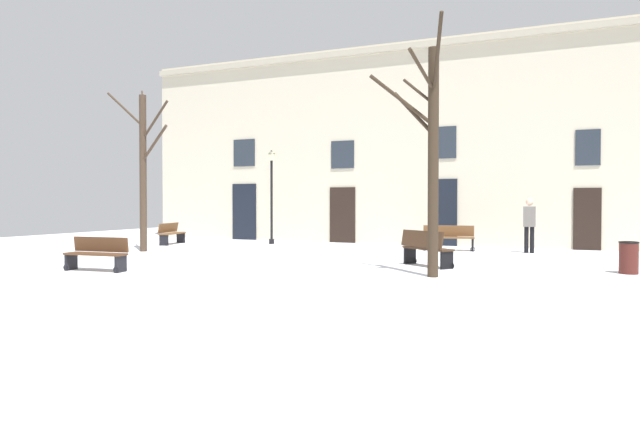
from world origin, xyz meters
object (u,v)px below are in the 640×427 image
person_by_shop_door (529,222)px  bench_near_center_tree (449,237)px  streetlamp (272,187)px  tree_right_of_center (431,151)px  litter_bin (629,258)px  bench_far_corner (97,254)px  tree_near_facade (143,167)px  bench_facing_shops (171,233)px  bench_back_to_back_left (426,248)px

person_by_shop_door → bench_near_center_tree: bearing=-175.9°
streetlamp → person_by_shop_door: (9.91, -0.16, -1.31)m
tree_right_of_center → litter_bin: size_ratio=7.40×
streetlamp → bench_near_center_tree: size_ratio=2.08×
litter_bin → bench_far_corner: bench_far_corner is taller
tree_near_facade → bench_near_center_tree: 10.97m
litter_bin → bench_far_corner: bearing=-159.3°
tree_near_facade → streetlamp: 5.43m
streetlamp → bench_facing_shops: streetlamp is taller
bench_facing_shops → person_by_shop_door: 13.69m
tree_right_of_center → bench_facing_shops: 13.32m
bench_back_to_back_left → streetlamp: bearing=0.2°
bench_far_corner → person_by_shop_door: size_ratio=0.91×
litter_bin → bench_near_center_tree: size_ratio=0.42×
litter_bin → person_by_shop_door: bearing=116.9°
tree_near_facade → tree_right_of_center: 10.89m
bench_near_center_tree → bench_facing_shops: size_ratio=1.09×
tree_near_facade → person_by_shop_door: tree_near_facade is taller
tree_near_facade → tree_right_of_center: size_ratio=1.01×
tree_right_of_center → bench_facing_shops: bearing=154.2°
streetlamp → litter_bin: size_ratio=4.95×
tree_right_of_center → litter_bin: bearing=29.7°
streetlamp → person_by_shop_door: bearing=-1.0°
litter_bin → bench_facing_shops: bearing=168.5°
bench_facing_shops → bench_near_center_tree: bearing=-93.8°
litter_bin → bench_facing_shops: 16.38m
tree_right_of_center → bench_near_center_tree: (-0.89, 7.19, -2.42)m
streetlamp → bench_back_to_back_left: bearing=-35.7°
litter_bin → bench_far_corner: size_ratio=0.46×
tree_right_of_center → litter_bin: 5.49m
tree_near_facade → tree_right_of_center: tree_near_facade is taller
streetlamp → bench_near_center_tree: (7.23, -0.25, -1.88)m
bench_far_corner → bench_facing_shops: bearing=111.5°
tree_near_facade → bench_near_center_tree: (9.67, 4.56, -2.47)m
tree_right_of_center → streetlamp: tree_right_of_center is taller
bench_near_center_tree → bench_facing_shops: bearing=177.4°
bench_back_to_back_left → bench_facing_shops: bench_back_to_back_left is taller
streetlamp → litter_bin: streetlamp is taller
litter_bin → bench_back_to_back_left: bearing=-175.0°
tree_right_of_center → bench_near_center_tree: bearing=97.0°
tree_near_facade → bench_back_to_back_left: (10.01, -0.64, -2.44)m
tree_near_facade → streetlamp: size_ratio=1.50×
bench_facing_shops → person_by_shop_door: size_ratio=0.92×
tree_right_of_center → streetlamp: (-8.11, 7.44, -0.54)m
litter_bin → bench_back_to_back_left: (-4.80, -0.42, 0.10)m
tree_near_facade → streetlamp: tree_near_facade is taller
litter_bin → bench_near_center_tree: bearing=137.2°
bench_back_to_back_left → bench_far_corner: bearing=65.5°
bench_near_center_tree → bench_far_corner: 11.70m
streetlamp → bench_near_center_tree: bearing=-2.0°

